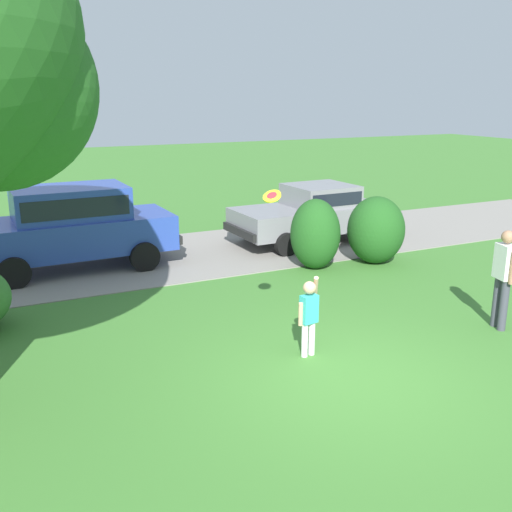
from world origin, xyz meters
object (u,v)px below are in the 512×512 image
object	(u,v)px
frisbee	(272,196)
adult_onlooker	(504,274)
child_thrower	(309,312)
parked_sedan	(313,211)
parked_suv	(72,223)

from	to	relation	value
frisbee	adult_onlooker	bearing A→B (deg)	-13.05
frisbee	child_thrower	bearing A→B (deg)	-46.59
parked_sedan	child_thrower	bearing A→B (deg)	-121.60
parked_suv	child_thrower	xyz separation A→B (m)	(2.48, -6.42, -0.36)
parked_sedan	parked_suv	distance (m)	6.33
child_thrower	adult_onlooker	xyz separation A→B (m)	(3.55, -0.48, 0.27)
parked_sedan	adult_onlooker	world-z (taller)	adult_onlooker
child_thrower	frisbee	bearing A→B (deg)	133.41
child_thrower	frisbee	xyz separation A→B (m)	(-0.42, 0.44, 1.75)
child_thrower	frisbee	distance (m)	1.86
child_thrower	adult_onlooker	size ratio (longest dim) A/B	0.74
child_thrower	adult_onlooker	world-z (taller)	adult_onlooker
parked_suv	adult_onlooker	bearing A→B (deg)	-48.83
parked_sedan	frisbee	distance (m)	7.36
parked_suv	child_thrower	size ratio (longest dim) A/B	3.68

